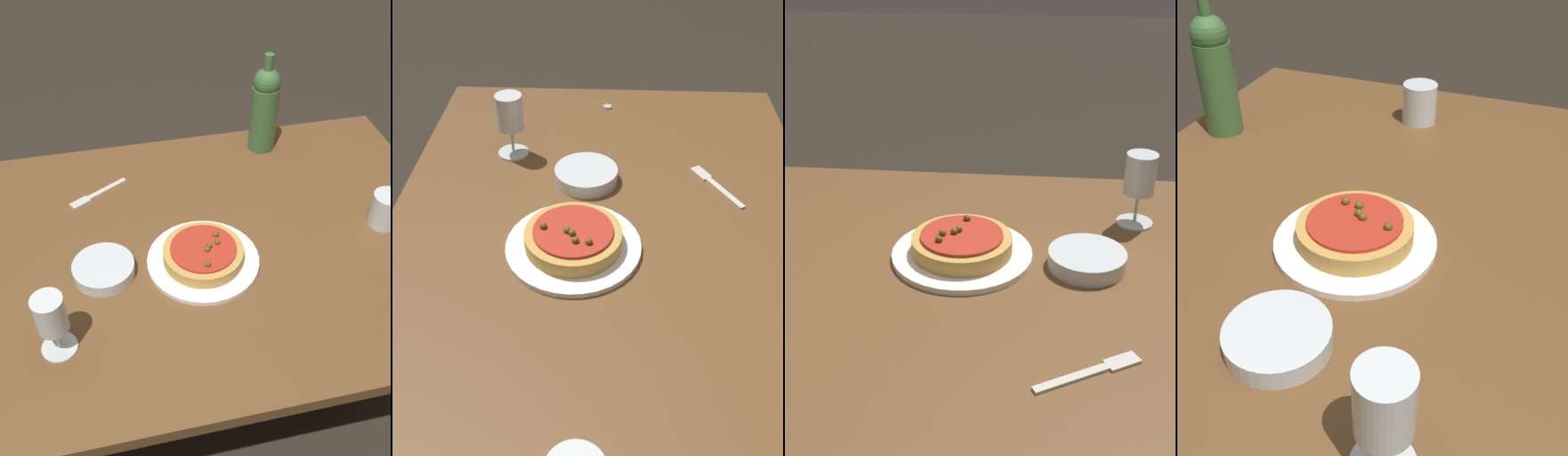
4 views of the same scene
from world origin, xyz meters
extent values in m
plane|color=#2D261E|center=(0.00, 0.00, 0.00)|extent=(14.00, 14.00, 0.00)
cube|color=brown|center=(0.00, 0.00, 0.70)|extent=(1.40, 0.94, 0.03)
cylinder|color=brown|center=(-0.64, 0.41, 0.34)|extent=(0.06, 0.06, 0.69)
cylinder|color=brown|center=(-0.64, -0.41, 0.34)|extent=(0.06, 0.06, 0.69)
cylinder|color=white|center=(0.02, -0.06, 0.73)|extent=(0.27, 0.27, 0.01)
cylinder|color=gold|center=(0.02, -0.06, 0.75)|extent=(0.19, 0.19, 0.03)
cylinder|color=#B72D1E|center=(0.02, -0.06, 0.77)|extent=(0.16, 0.16, 0.01)
sphere|color=brown|center=(0.03, -0.07, 0.78)|extent=(0.01, 0.01, 0.01)
sphere|color=brown|center=(0.05, -0.06, 0.78)|extent=(0.01, 0.01, 0.01)
sphere|color=brown|center=(0.02, -0.08, 0.78)|extent=(0.01, 0.01, 0.01)
sphere|color=brown|center=(0.06, -0.03, 0.78)|extent=(0.01, 0.01, 0.01)
sphere|color=brown|center=(0.01, -0.12, 0.78)|extent=(0.01, 0.01, 0.01)
cylinder|color=silver|center=(-0.33, -0.24, 0.72)|extent=(0.08, 0.08, 0.00)
cylinder|color=silver|center=(-0.33, -0.24, 0.76)|extent=(0.01, 0.01, 0.07)
cylinder|color=silver|center=(-0.33, -0.24, 0.84)|extent=(0.06, 0.06, 0.09)
cylinder|color=silver|center=(-0.22, -0.05, 0.74)|extent=(0.15, 0.15, 0.03)
cube|color=beige|center=(-0.18, 0.27, 0.72)|extent=(0.11, 0.07, 0.00)
cube|color=beige|center=(-0.26, 0.22, 0.72)|extent=(0.06, 0.05, 0.00)
cylinder|color=#B7B7BC|center=(-0.58, -0.01, 0.72)|extent=(0.02, 0.02, 0.01)
camera|label=1|loc=(-0.19, -0.92, 1.66)|focal=42.00mm
camera|label=2|loc=(0.80, 0.00, 1.44)|focal=42.00mm
camera|label=3|loc=(-0.12, 0.98, 1.35)|focal=50.00mm
camera|label=4|loc=(-0.62, -0.34, 1.27)|focal=42.00mm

